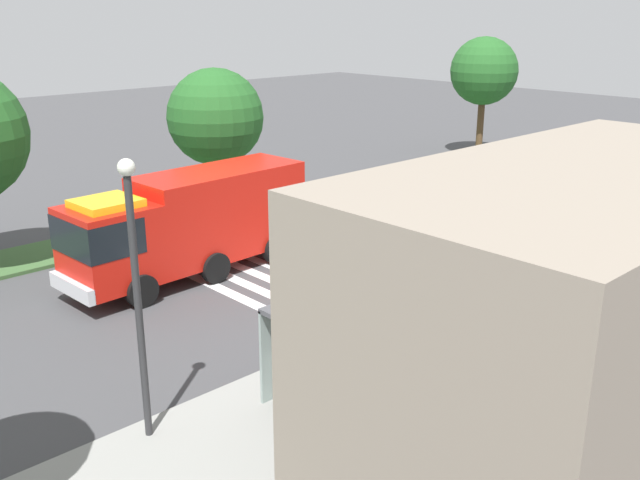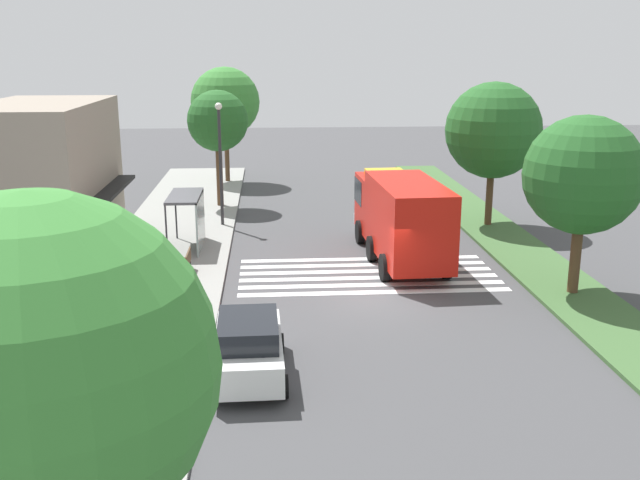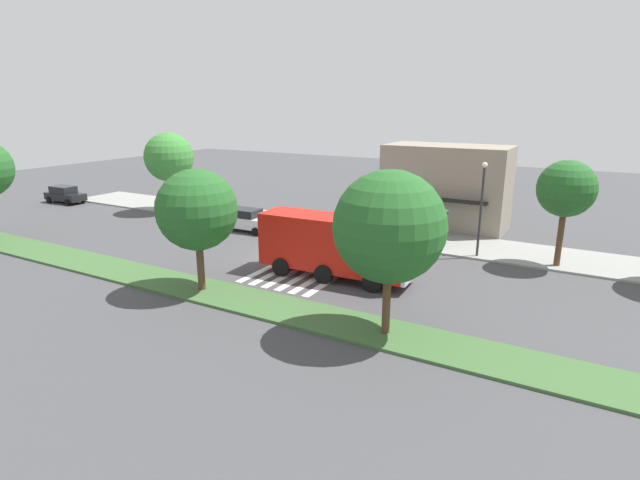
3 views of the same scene
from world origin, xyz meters
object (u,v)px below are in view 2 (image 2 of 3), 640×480
sidewalk_tree_east (225,102)px  median_tree_west (583,175)px  sidewalk_tree_center (218,121)px  fire_truck (399,213)px  bus_stop_shelter (193,210)px  median_tree_center (493,131)px  parked_car_mid (249,346)px  street_lamp (220,154)px  bench_near_shelter (185,263)px  sidewalk_tree_far_west (40,371)px

sidewalk_tree_east → median_tree_west: sidewalk_tree_east is taller
sidewalk_tree_center → fire_truck: bearing=-142.7°
bus_stop_shelter → median_tree_center: (3.48, -14.79, 3.10)m
parked_car_mid → street_lamp: bearing=4.6°
fire_truck → median_tree_west: 8.22m
sidewalk_tree_east → parked_car_mid: bearing=-175.9°
bus_stop_shelter → sidewalk_tree_center: size_ratio=0.53×
fire_truck → median_tree_west: bearing=-136.4°
fire_truck → bus_stop_shelter: size_ratio=2.66×
bench_near_shelter → sidewalk_tree_far_west: bearing=-178.2°
median_tree_west → fire_truck: bearing=46.3°
bench_near_shelter → street_lamp: street_lamp is taller
fire_truck → sidewalk_tree_far_west: sidewalk_tree_far_west is taller
sidewalk_tree_far_west → sidewalk_tree_center: sidewalk_tree_far_west is taller
bus_stop_shelter → median_tree_west: size_ratio=0.53×
sidewalk_tree_center → median_tree_west: size_ratio=1.00×
street_lamp → median_tree_center: (-0.92, -13.75, 1.17)m
bus_stop_shelter → sidewalk_tree_east: sidewalk_tree_east is taller
bus_stop_shelter → street_lamp: bearing=-13.3°
median_tree_west → sidewalk_tree_far_west: bearing=139.6°
fire_truck → median_tree_center: 8.37m
sidewalk_tree_far_west → parked_car_mid: bearing=-11.9°
bus_stop_shelter → street_lamp: 4.91m
median_tree_west → median_tree_center: size_ratio=0.91×
bus_stop_shelter → median_tree_center: 15.50m
median_tree_west → median_tree_center: (10.82, 0.00, 0.42)m
bench_near_shelter → median_tree_west: median_tree_west is taller
street_lamp → median_tree_west: (-11.73, -13.75, 0.75)m
sidewalk_tree_far_west → median_tree_west: bearing=-40.4°
fire_truck → street_lamp: (6.33, 8.10, 1.78)m
fire_truck → sidewalk_tree_east: (19.16, 8.50, 3.47)m
parked_car_mid → sidewalk_tree_center: 23.16m
sidewalk_tree_east → fire_truck: bearing=-156.1°
parked_car_mid → median_tree_center: bearing=-36.3°
street_lamp → median_tree_center: bearing=-93.8°
bus_stop_shelter → street_lamp: (4.39, -1.04, 1.93)m
fire_truck → sidewalk_tree_center: 14.33m
street_lamp → sidewalk_tree_east: bearing=1.8°
parked_car_mid → median_tree_center: median_tree_center is taller
street_lamp → sidewalk_tree_far_west: 28.38m
parked_car_mid → sidewalk_tree_east: (30.71, 2.20, 4.58)m
bus_stop_shelter → median_tree_center: size_ratio=0.48×
bus_stop_shelter → sidewalk_tree_center: sidewalk_tree_center is taller
fire_truck → sidewalk_tree_east: size_ratio=1.21×
bus_stop_shelter → fire_truck: bearing=-102.0°
bus_stop_shelter → bench_near_shelter: size_ratio=2.19×
bus_stop_shelter → median_tree_center: bearing=-76.8°
sidewalk_tree_center → median_tree_center: (-5.74, -14.15, 0.00)m
parked_car_mid → sidewalk_tree_center: (22.70, 2.20, 4.06)m
parked_car_mid → street_lamp: 18.19m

